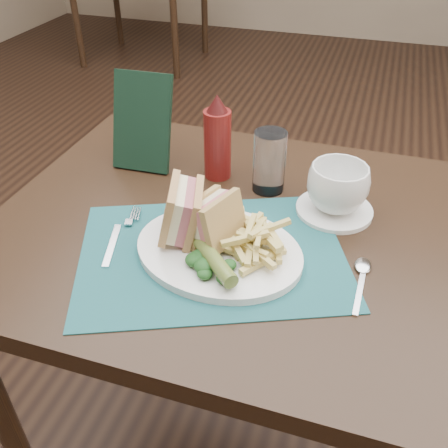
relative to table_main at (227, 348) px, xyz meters
The scene contains 18 objects.
floor 0.62m from the table_main, 90.00° to the left, with size 7.00×7.00×0.00m, color black.
wall_back 4.02m from the table_main, 90.00° to the left, with size 6.00×6.00×0.00m, color gray.
table_main is the anchor object (origin of this frame).
table_bg_left 3.31m from the table_main, 118.58° to the left, with size 0.90×0.75×0.75m, color black, non-canonical shape.
placemat 0.39m from the table_main, 87.75° to the right, with size 0.46×0.33×0.00m, color #194F53.
plate 0.40m from the table_main, 81.33° to the right, with size 0.30×0.24×0.01m, color white, non-canonical shape.
sandwich_half_a 0.46m from the table_main, 129.38° to the right, with size 0.06×0.11×0.10m, color tan, non-canonical shape.
sandwich_half_b 0.45m from the table_main, 100.04° to the right, with size 0.06×0.09×0.08m, color tan, non-canonical shape.
kale_garnish 0.44m from the table_main, 81.46° to the right, with size 0.11×0.08×0.03m, color #153B16, non-canonical shape.
pickle_spear 0.45m from the table_main, 80.13° to the right, with size 0.03×0.03×0.12m, color #506225.
fries_pile 0.43m from the table_main, 47.22° to the right, with size 0.18×0.20×0.05m, color #D2BE69, non-canonical shape.
fork 0.43m from the table_main, 147.78° to the right, with size 0.03×0.17×0.01m, color silver, non-canonical shape.
spoon 0.47m from the table_main, 21.88° to the right, with size 0.03×0.15×0.01m, color silver, non-canonical shape.
saucer 0.43m from the table_main, 25.34° to the left, with size 0.15×0.15×0.01m, color white.
coffee_cup 0.48m from the table_main, 25.34° to the left, with size 0.12×0.12×0.09m, color white.
drinking_glass 0.46m from the table_main, 70.85° to the left, with size 0.07×0.07×0.13m, color white.
ketchup_bottle 0.50m from the table_main, 114.69° to the left, with size 0.06×0.06×0.19m, color #601210, non-canonical shape.
check_presenter 0.56m from the table_main, 147.52° to the left, with size 0.13×0.01×0.21m, color black.
Camera 1 is at (0.23, -1.24, 1.32)m, focal length 40.00 mm.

